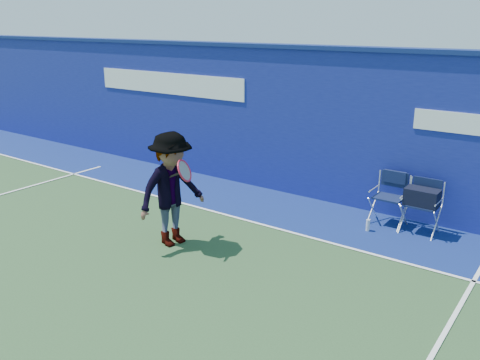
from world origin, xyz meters
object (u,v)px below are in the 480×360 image
Objects in this scene: directors_chair_right at (421,212)px; tennis_player at (172,189)px; water_bottle at (368,225)px; directors_chair_left at (388,208)px.

directors_chair_right is 4.28m from tennis_player.
tennis_player is (-2.43, -2.36, 0.83)m from water_bottle.
directors_chair_right is 4.30× the size of water_bottle.
directors_chair_right is (0.60, -0.07, 0.08)m from directors_chair_left.
directors_chair_left is 0.50× the size of tennis_player.
water_bottle is 0.12× the size of tennis_player.
water_bottle is (-0.75, -0.46, -0.28)m from directors_chair_right.
directors_chair_left is 0.58m from water_bottle.
tennis_player is (-3.18, -2.81, 0.55)m from directors_chair_right.
directors_chair_left is at bearing 73.83° from water_bottle.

